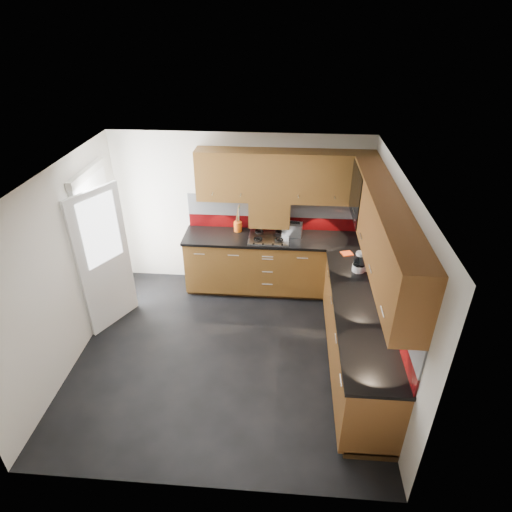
# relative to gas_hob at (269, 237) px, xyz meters

# --- Properties ---
(room) EXTENTS (4.00, 3.80, 2.64)m
(room) POSITION_rel_gas_hob_xyz_m (-0.45, -1.47, 0.54)
(room) COLOR black
(base_cabinets) EXTENTS (2.70, 3.20, 0.95)m
(base_cabinets) POSITION_rel_gas_hob_xyz_m (0.62, -0.75, -0.52)
(base_cabinets) COLOR brown
(base_cabinets) RESTS_ON room
(countertop) EXTENTS (2.72, 3.22, 0.04)m
(countertop) POSITION_rel_gas_hob_xyz_m (0.60, -0.77, -0.04)
(countertop) COLOR black
(countertop) RESTS_ON base_cabinets
(backsplash) EXTENTS (2.70, 3.20, 0.54)m
(backsplash) POSITION_rel_gas_hob_xyz_m (0.83, -0.54, 0.25)
(backsplash) COLOR maroon
(backsplash) RESTS_ON countertop
(upper_cabinets) EXTENTS (2.50, 3.20, 0.72)m
(upper_cabinets) POSITION_rel_gas_hob_xyz_m (0.78, -0.69, 0.88)
(upper_cabinets) COLOR brown
(upper_cabinets) RESTS_ON room
(extractor_hood) EXTENTS (0.60, 0.33, 0.40)m
(extractor_hood) POSITION_rel_gas_hob_xyz_m (-0.00, 0.17, 0.32)
(extractor_hood) COLOR brown
(extractor_hood) RESTS_ON room
(glass_cabinet) EXTENTS (0.32, 0.80, 0.66)m
(glass_cabinet) POSITION_rel_gas_hob_xyz_m (1.26, -0.40, 0.91)
(glass_cabinet) COLOR black
(glass_cabinet) RESTS_ON room
(back_door) EXTENTS (0.42, 1.19, 2.04)m
(back_door) POSITION_rel_gas_hob_xyz_m (-2.23, -0.72, 0.08)
(back_door) COLOR white
(back_door) RESTS_ON room
(gas_hob) EXTENTS (0.59, 0.52, 0.05)m
(gas_hob) POSITION_rel_gas_hob_xyz_m (0.00, 0.00, 0.00)
(gas_hob) COLOR silver
(gas_hob) RESTS_ON countertop
(utensil_pot) EXTENTS (0.12, 0.12, 0.44)m
(utensil_pot) POSITION_rel_gas_hob_xyz_m (-0.48, 0.19, 0.08)
(utensil_pot) COLOR #C35212
(utensil_pot) RESTS_ON countertop
(toaster) EXTENTS (0.31, 0.21, 0.21)m
(toaster) POSITION_rel_gas_hob_xyz_m (0.34, 0.11, 0.08)
(toaster) COLOR silver
(toaster) RESTS_ON countertop
(food_processor) EXTENTS (0.16, 0.16, 0.27)m
(food_processor) POSITION_rel_gas_hob_xyz_m (1.20, -0.82, 0.11)
(food_processor) COLOR white
(food_processor) RESTS_ON countertop
(paper_towel) EXTENTS (0.16, 0.16, 0.28)m
(paper_towel) POSITION_rel_gas_hob_xyz_m (1.28, -0.78, 0.12)
(paper_towel) COLOR white
(paper_towel) RESTS_ON countertop
(orange_cloth) EXTENTS (0.18, 0.17, 0.02)m
(orange_cloth) POSITION_rel_gas_hob_xyz_m (1.10, -0.39, -0.01)
(orange_cloth) COLOR #E14719
(orange_cloth) RESTS_ON countertop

